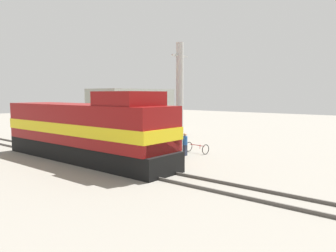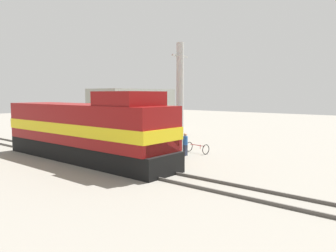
# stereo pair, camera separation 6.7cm
# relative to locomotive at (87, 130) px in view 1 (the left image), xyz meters

# --- Properties ---
(ground_plane) EXTENTS (120.00, 120.00, 0.00)m
(ground_plane) POSITION_rel_locomotive_xyz_m (0.00, -1.67, -1.99)
(ground_plane) COLOR gray
(rail_near) EXTENTS (0.08, 38.75, 0.15)m
(rail_near) POSITION_rel_locomotive_xyz_m (-0.72, -1.67, -1.92)
(rail_near) COLOR #4C4742
(rail_near) RESTS_ON ground_plane
(rail_far) EXTENTS (0.08, 38.75, 0.15)m
(rail_far) POSITION_rel_locomotive_xyz_m (0.72, -1.67, -1.92)
(rail_far) COLOR #4C4742
(rail_far) RESTS_ON ground_plane
(locomotive) EXTENTS (3.20, 14.41, 4.50)m
(locomotive) POSITION_rel_locomotive_xyz_m (0.00, 0.00, 0.00)
(locomotive) COLOR black
(locomotive) RESTS_ON ground_plane
(utility_pole) EXTENTS (1.80, 0.55, 8.12)m
(utility_pole) POSITION_rel_locomotive_xyz_m (6.47, -2.59, 2.10)
(utility_pole) COLOR #B2B2AD
(utility_pole) RESTS_ON ground_plane
(vendor_umbrella) EXTENTS (2.46, 2.46, 2.21)m
(vendor_umbrella) POSITION_rel_locomotive_xyz_m (4.34, -2.80, -0.06)
(vendor_umbrella) COLOR #4C4C4C
(vendor_umbrella) RESTS_ON ground_plane
(billboard_sign) EXTENTS (1.70, 0.12, 3.47)m
(billboard_sign) POSITION_rel_locomotive_xyz_m (5.73, -0.24, 0.62)
(billboard_sign) COLOR #595959
(billboard_sign) RESTS_ON ground_plane
(shrub_cluster) EXTENTS (1.16, 1.16, 1.16)m
(shrub_cluster) POSITION_rel_locomotive_xyz_m (5.54, -2.72, -1.41)
(shrub_cluster) COLOR #388C38
(shrub_cluster) RESTS_ON ground_plane
(person_bystander) EXTENTS (0.34, 0.34, 1.62)m
(person_bystander) POSITION_rel_locomotive_xyz_m (5.42, -3.89, -1.12)
(person_bystander) COLOR #2D3347
(person_bystander) RESTS_ON ground_plane
(bicycle) EXTENTS (0.97, 1.81, 0.73)m
(bicycle) POSITION_rel_locomotive_xyz_m (6.89, -3.91, -1.62)
(bicycle) COLOR black
(bicycle) RESTS_ON ground_plane
(building_block_distant) EXTENTS (8.99, 4.61, 4.90)m
(building_block_distant) POSITION_rel_locomotive_xyz_m (11.99, 8.19, 0.46)
(building_block_distant) COLOR #999E93
(building_block_distant) RESTS_ON ground_plane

